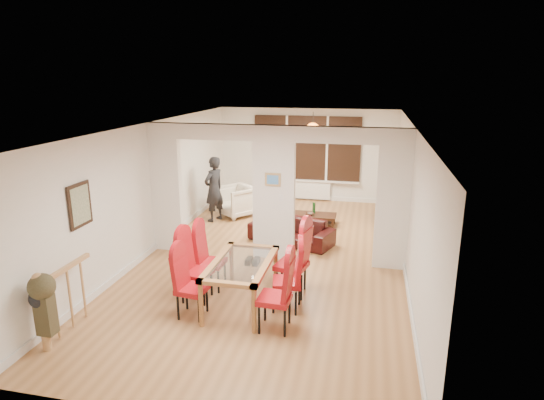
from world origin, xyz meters
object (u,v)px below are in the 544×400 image
(coffee_table, at_px, (313,219))
(bowl, at_px, (310,214))
(armchair, at_px, (237,201))
(sofa, at_px, (291,231))
(person, at_px, (214,189))
(dining_table, at_px, (242,283))
(bottle, at_px, (314,208))
(dining_chair_lc, at_px, (211,258))
(television, at_px, (376,207))
(dining_chair_ra, at_px, (275,293))
(dining_chair_lb, at_px, (196,268))
(dining_chair_rb, at_px, (287,277))
(dining_chair_rc, at_px, (292,260))
(dining_chair_la, at_px, (192,284))

(coffee_table, distance_m, bowl, 0.19)
(armchair, bearing_deg, sofa, -4.08)
(person, bearing_deg, dining_table, 49.58)
(person, distance_m, bottle, 2.47)
(dining_chair_lc, xyz_separation_m, bottle, (1.24, 3.84, -0.14))
(coffee_table, bearing_deg, person, -174.52)
(person, xyz_separation_m, television, (3.89, 0.99, -0.50))
(sofa, height_order, person, person)
(dining_chair_ra, height_order, sofa, dining_chair_ra)
(dining_chair_lb, relative_size, dining_chair_rb, 1.03)
(dining_chair_lb, height_order, dining_chair_rc, dining_chair_rc)
(dining_chair_la, xyz_separation_m, armchair, (-0.80, 4.98, -0.12))
(dining_table, bearing_deg, television, 67.57)
(dining_chair_rb, xyz_separation_m, coffee_table, (-0.13, 4.20, -0.40))
(dining_table, distance_m, bowl, 4.18)
(dining_chair_la, relative_size, sofa, 0.56)
(dining_chair_rc, height_order, armchair, dining_chair_rc)
(dining_table, bearing_deg, sofa, 84.57)
(dining_table, bearing_deg, bowl, 83.04)
(dining_chair_rc, height_order, person, person)
(armchair, relative_size, television, 0.83)
(dining_chair_lc, xyz_separation_m, bowl, (1.16, 3.67, -0.25))
(coffee_table, xyz_separation_m, bottle, (0.01, 0.08, 0.27))
(television, bearing_deg, dining_chair_rb, 162.97)
(dining_chair_rc, bearing_deg, television, 85.38)
(bowl, bearing_deg, coffee_table, 49.48)
(dining_chair_la, relative_size, dining_chair_ra, 0.92)
(dining_chair_lb, bearing_deg, bowl, 83.42)
(dining_chair_rb, bearing_deg, bottle, 80.78)
(person, bearing_deg, sofa, 87.40)
(dining_chair_lb, bearing_deg, bottle, 83.08)
(dining_chair_lc, distance_m, dining_chair_rc, 1.35)
(television, xyz_separation_m, bowl, (-1.55, -0.84, -0.02))
(person, xyz_separation_m, bowl, (2.34, 0.15, -0.52))
(dining_chair_lc, bearing_deg, dining_chair_lb, -99.14)
(television, bearing_deg, dining_chair_rc, 161.09)
(armchair, bearing_deg, dining_chair_lc, -39.85)
(dining_chair_lc, bearing_deg, coffee_table, 74.17)
(dining_chair_ra, bearing_deg, dining_chair_rc, 90.23)
(dining_chair_la, bearing_deg, dining_chair_lb, 111.10)
(dining_table, height_order, dining_chair_la, dining_chair_la)
(dining_chair_rb, relative_size, armchair, 1.24)
(dining_chair_rc, relative_size, armchair, 1.39)
(dining_chair_rc, relative_size, bowl, 5.91)
(dining_table, xyz_separation_m, person, (-1.83, 4.00, 0.43))
(dining_chair_lc, distance_m, coffee_table, 3.97)
(dining_chair_la, height_order, dining_chair_lb, dining_chair_lb)
(dining_chair_ra, distance_m, person, 5.20)
(sofa, distance_m, armchair, 2.34)
(dining_chair_ra, distance_m, dining_chair_rb, 0.60)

